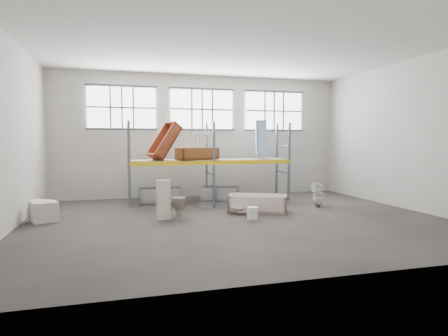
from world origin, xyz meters
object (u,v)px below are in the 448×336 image
object	(u,v)px
toilet_white	(318,195)
rust_tub_flat	(197,154)
toilet_beige	(179,207)
steel_tub_left	(160,195)
steel_tub_right	(220,194)
blue_tub_upright	(261,138)
carton_near	(45,212)
cistern_tall	(163,200)
bathtub_beige	(258,203)
bucket	(253,213)

from	to	relation	value
toilet_white	rust_tub_flat	size ratio (longest dim) A/B	0.56
toilet_beige	steel_tub_left	distance (m)	2.99
toilet_beige	steel_tub_right	distance (m)	3.56
toilet_beige	blue_tub_upright	size ratio (longest dim) A/B	0.47
blue_tub_upright	carton_near	size ratio (longest dim) A/B	2.16
toilet_beige	cistern_tall	world-z (taller)	cistern_tall
rust_tub_flat	blue_tub_upright	world-z (taller)	blue_tub_upright
bathtub_beige	steel_tub_right	size ratio (longest dim) A/B	1.28
steel_tub_left	blue_tub_upright	world-z (taller)	blue_tub_upright
toilet_beige	steel_tub_right	world-z (taller)	toilet_beige
rust_tub_flat	carton_near	xyz separation A→B (m)	(-4.86, -2.27, -1.54)
bathtub_beige	rust_tub_flat	size ratio (longest dim) A/B	1.23
toilet_white	blue_tub_upright	xyz separation A→B (m)	(-1.22, 2.45, 1.97)
toilet_beige	cistern_tall	xyz separation A→B (m)	(-0.46, -0.09, 0.25)
toilet_white	bucket	world-z (taller)	toilet_white
steel_tub_left	carton_near	distance (m)	4.28
toilet_beige	bathtub_beige	bearing A→B (deg)	-164.30
blue_tub_upright	bucket	distance (m)	4.80
steel_tub_right	bucket	distance (m)	3.67
cistern_tall	toilet_white	distance (m)	5.53
steel_tub_right	toilet_white	bearing A→B (deg)	-36.64
toilet_white	toilet_beige	bearing A→B (deg)	-78.03
steel_tub_right	bucket	xyz separation A→B (m)	(0.03, -3.67, -0.08)
cistern_tall	rust_tub_flat	size ratio (longest dim) A/B	0.76
rust_tub_flat	blue_tub_upright	bearing A→B (deg)	7.59
steel_tub_right	blue_tub_upright	size ratio (longest dim) A/B	1.02
cistern_tall	rust_tub_flat	distance (m)	3.52
cistern_tall	blue_tub_upright	distance (m)	5.64
cistern_tall	rust_tub_flat	world-z (taller)	rust_tub_flat
bathtub_beige	bucket	bearing A→B (deg)	-93.01
bathtub_beige	blue_tub_upright	size ratio (longest dim) A/B	1.31
steel_tub_left	rust_tub_flat	world-z (taller)	rust_tub_flat
steel_tub_right	carton_near	bearing A→B (deg)	-157.43
cistern_tall	steel_tub_right	size ratio (longest dim) A/B	0.80
rust_tub_flat	blue_tub_upright	size ratio (longest dim) A/B	1.07
blue_tub_upright	cistern_tall	bearing A→B (deg)	-142.66
steel_tub_left	steel_tub_right	size ratio (longest dim) A/B	1.05
steel_tub_right	blue_tub_upright	world-z (taller)	blue_tub_upright
rust_tub_flat	blue_tub_upright	distance (m)	2.75
toilet_white	blue_tub_upright	size ratio (longest dim) A/B	0.60
cistern_tall	rust_tub_flat	bearing A→B (deg)	57.25
toilet_beige	carton_near	size ratio (longest dim) A/B	1.01
toilet_beige	steel_tub_left	size ratio (longest dim) A/B	0.44
steel_tub_left	cistern_tall	bearing A→B (deg)	-94.09
bathtub_beige	steel_tub_right	distance (m)	2.64
steel_tub_left	rust_tub_flat	xyz separation A→B (m)	(1.36, -0.18, 1.54)
bucket	carton_near	distance (m)	5.94
cistern_tall	carton_near	bearing A→B (deg)	165.41
bathtub_beige	bucket	xyz separation A→B (m)	(-0.56, -1.09, -0.09)
bathtub_beige	bucket	size ratio (longest dim) A/B	5.07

